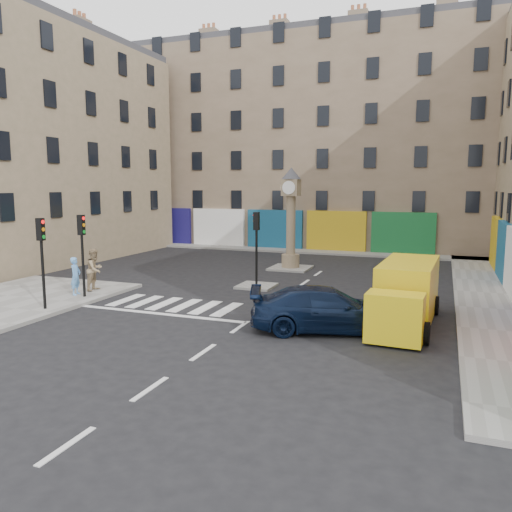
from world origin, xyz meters
The scene contains 15 objects.
ground centered at (0.00, 0.00, 0.00)m, with size 120.00×120.00×0.00m, color black.
sidewalk_right centered at (8.70, 10.00, 0.07)m, with size 2.60×30.00×0.15m, color gray.
sidewalk_far centered at (-4.00, 22.20, 0.07)m, with size 32.00×2.40×0.15m, color gray.
island_near centered at (-2.00, 8.00, 0.06)m, with size 1.80×1.80×0.12m, color gray.
island_far centered at (-2.00, 14.00, 0.06)m, with size 2.40×2.40×0.12m, color gray.
building_far centered at (-4.00, 28.00, 8.50)m, with size 32.00×10.00×17.00m, color #856F58.
building_left centered at (-19.00, 12.00, 7.50)m, with size 8.00×20.00×15.00m, color #937B60.
traffic_light_left_near centered at (-8.30, 0.20, 2.62)m, with size 0.28×0.22×3.70m.
traffic_light_left_far centered at (-8.30, 2.60, 2.62)m, with size 0.28×0.22×3.70m.
traffic_light_island centered at (-2.00, 8.00, 2.59)m, with size 0.28×0.22×3.70m.
clock_pillar centered at (-2.00, 14.00, 3.55)m, with size 1.20×1.20×6.10m.
navy_sedan centered at (3.03, 1.67, 0.78)m, with size 2.19×5.40×1.57m, color black.
yellow_van centered at (5.60, 3.67, 1.13)m, with size 2.39×6.33×2.27m.
pedestrian_blue centered at (-8.92, 2.79, 1.02)m, with size 0.64×0.42×1.74m, color #62A0E1.
pedestrian_tan centered at (-8.74, 3.94, 1.15)m, with size 0.98×0.76×2.01m, color #9A815F.
Camera 1 is at (6.79, -15.35, 5.12)m, focal length 35.00 mm.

